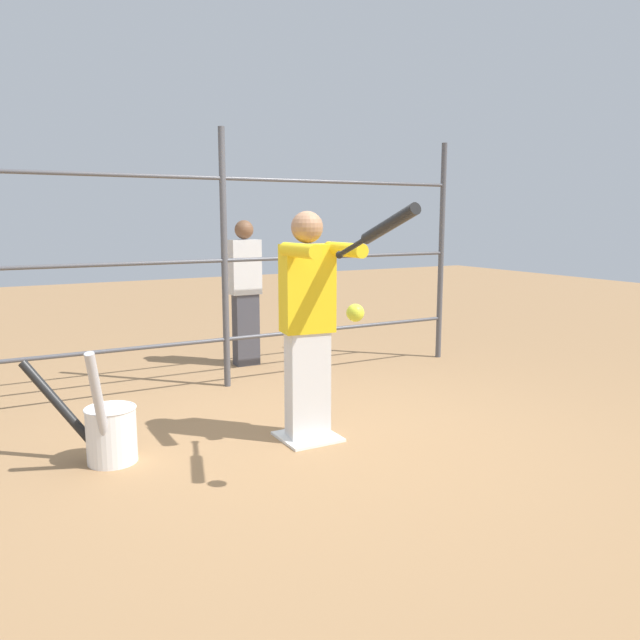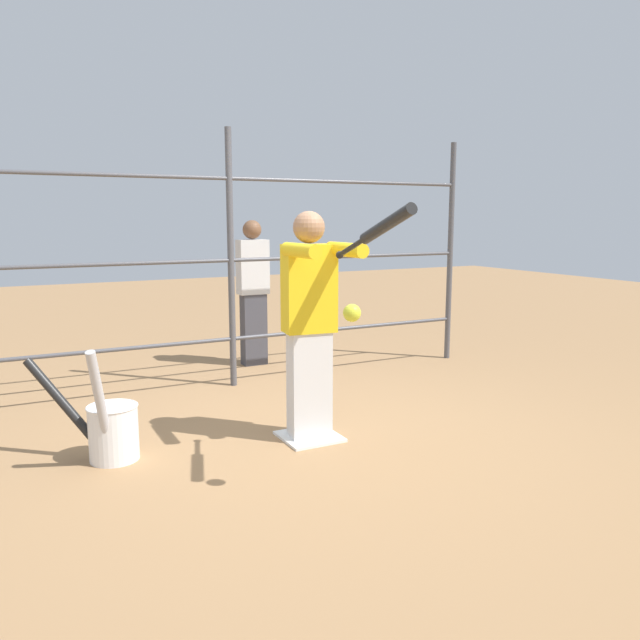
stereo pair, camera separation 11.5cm
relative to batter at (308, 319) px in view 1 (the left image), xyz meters
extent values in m
plane|color=#9E754C|center=(0.00, -0.02, -0.87)|extent=(24.00, 24.00, 0.00)
cube|color=white|center=(0.00, -0.02, -0.86)|extent=(0.40, 0.40, 0.02)
cylinder|color=#4C4C51|center=(-2.52, -1.62, 0.31)|extent=(0.06, 0.06, 2.35)
cylinder|color=#4C4C51|center=(0.00, -1.62, 0.31)|extent=(0.06, 0.06, 2.35)
cylinder|color=#4C4C51|center=(0.00, -1.62, -0.42)|extent=(5.04, 0.04, 0.04)
cylinder|color=#4C4C51|center=(0.00, -1.62, 0.31)|extent=(5.04, 0.04, 0.04)
cylinder|color=#4C4C51|center=(0.00, -1.62, 1.04)|extent=(5.04, 0.04, 0.04)
cube|color=silver|center=(0.00, -0.02, -0.48)|extent=(0.31, 0.22, 0.77)
cube|color=yellow|center=(0.00, -0.02, 0.21)|extent=(0.38, 0.25, 0.61)
sphere|color=#9E7051|center=(0.00, -0.02, 0.63)|extent=(0.22, 0.22, 0.22)
cylinder|color=yellow|center=(-0.16, 0.22, 0.48)|extent=(0.09, 0.43, 0.09)
cylinder|color=yellow|center=(0.16, 0.18, 0.48)|extent=(0.09, 0.43, 0.09)
sphere|color=black|center=(0.00, 0.41, 0.46)|extent=(0.05, 0.05, 0.05)
cylinder|color=black|center=(0.01, 0.57, 0.52)|extent=(0.05, 0.34, 0.14)
cylinder|color=black|center=(0.03, 0.98, 0.65)|extent=(0.09, 0.51, 0.23)
sphere|color=yellow|center=(0.25, 1.00, 0.19)|extent=(0.10, 0.10, 0.10)
cylinder|color=white|center=(1.31, -0.24, -0.69)|extent=(0.31, 0.31, 0.36)
torus|color=white|center=(1.31, -0.24, -0.51)|extent=(0.33, 0.33, 0.01)
cylinder|color=#B2B2B7|center=(1.39, -0.08, -0.45)|extent=(0.19, 0.29, 0.76)
cylinder|color=black|center=(1.56, -0.43, -0.53)|extent=(0.48, 0.37, 0.64)
cube|color=#3F3F47|center=(-0.49, -2.33, -0.49)|extent=(0.25, 0.16, 0.76)
cube|color=silver|center=(-0.49, -2.33, 0.18)|extent=(0.32, 0.17, 0.57)
sphere|color=brown|center=(-0.49, -2.33, 0.57)|extent=(0.20, 0.20, 0.20)
camera|label=1|loc=(2.00, 3.75, 0.69)|focal=35.00mm
camera|label=2|loc=(1.90, 3.80, 0.69)|focal=35.00mm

